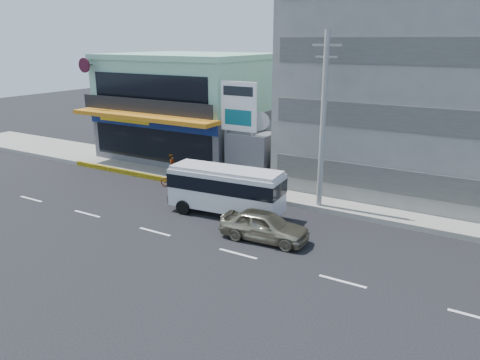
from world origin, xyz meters
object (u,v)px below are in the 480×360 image
(minibus, at_px, (226,187))
(sedan, at_px, (264,226))
(shop_building, at_px, (190,109))
(utility_pole_near, at_px, (323,122))
(concrete_building, at_px, (429,80))
(satellite_dish, at_px, (258,129))
(billboard, at_px, (239,112))
(motorcycle_rider, at_px, (173,176))

(minibus, relative_size, sedan, 1.50)
(shop_building, bearing_deg, utility_pole_near, -25.06)
(concrete_building, bearing_deg, satellite_dish, -158.20)
(concrete_building, distance_m, minibus, 14.74)
(billboard, bearing_deg, minibus, -66.08)
(utility_pole_near, xyz_separation_m, motorcycle_rider, (-10.00, -0.91, -4.41))
(billboard, height_order, motorcycle_rider, billboard)
(billboard, bearing_deg, concrete_building, 28.92)
(shop_building, distance_m, sedan, 18.16)
(satellite_dish, height_order, billboard, billboard)
(shop_building, height_order, utility_pole_near, utility_pole_near)
(shop_building, bearing_deg, minibus, -45.43)
(concrete_building, bearing_deg, motorcycle_rider, -148.72)
(billboard, distance_m, utility_pole_near, 6.75)
(shop_building, relative_size, sedan, 2.81)
(shop_building, relative_size, billboard, 1.80)
(concrete_building, relative_size, motorcycle_rider, 7.12)
(shop_building, distance_m, concrete_building, 18.28)
(billboard, bearing_deg, utility_pole_near, -15.48)
(utility_pole_near, relative_size, sedan, 2.26)
(utility_pole_near, bearing_deg, concrete_building, 62.24)
(sedan, bearing_deg, utility_pole_near, -11.59)
(billboard, relative_size, sedan, 1.56)
(sedan, xyz_separation_m, motorcycle_rider, (-9.30, 4.48, -0.01))
(motorcycle_rider, bearing_deg, billboard, 37.71)
(concrete_building, xyz_separation_m, minibus, (-8.18, -11.02, -5.39))
(billboard, height_order, sedan, billboard)
(minibus, xyz_separation_m, sedan, (3.48, -1.97, -0.86))
(billboard, relative_size, utility_pole_near, 0.69)
(concrete_building, bearing_deg, utility_pole_near, -117.76)
(concrete_building, xyz_separation_m, sedan, (-4.70, -12.99, -6.25))
(satellite_dish, xyz_separation_m, minibus, (1.82, -7.02, -1.96))
(billboard, xyz_separation_m, minibus, (2.32, -5.22, -3.31))
(motorcycle_rider, bearing_deg, sedan, -25.74)
(motorcycle_rider, bearing_deg, minibus, -23.37)
(billboard, bearing_deg, sedan, -51.12)
(motorcycle_rider, bearing_deg, shop_building, 118.23)
(utility_pole_near, bearing_deg, sedan, -97.45)
(utility_pole_near, distance_m, minibus, 6.46)
(sedan, bearing_deg, minibus, 56.36)
(satellite_dish, bearing_deg, motorcycle_rider, -131.60)
(sedan, distance_m, motorcycle_rider, 10.32)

